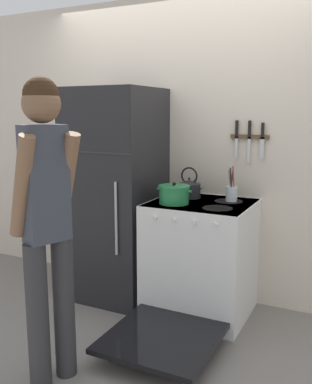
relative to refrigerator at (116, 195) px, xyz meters
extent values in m
plane|color=slate|center=(0.48, 0.34, -0.89)|extent=(14.00, 14.00, 0.00)
cube|color=beige|center=(0.48, 0.37, 0.38)|extent=(10.00, 0.06, 2.55)
cube|color=black|center=(0.00, 0.00, 0.00)|extent=(0.70, 0.68, 1.79)
cube|color=#2D2D2D|center=(0.00, -0.34, 0.39)|extent=(0.68, 0.01, 0.01)
cylinder|color=#B2B5BA|center=(0.22, -0.36, -0.11)|extent=(0.02, 0.02, 0.57)
cube|color=white|center=(0.78, -0.01, -0.44)|extent=(0.77, 0.69, 0.90)
cube|color=black|center=(0.78, -0.01, 0.00)|extent=(0.76, 0.68, 0.02)
cube|color=black|center=(0.78, -0.33, -0.45)|extent=(0.67, 0.05, 0.68)
cylinder|color=black|center=(0.61, -0.15, 0.01)|extent=(0.22, 0.22, 0.01)
cylinder|color=black|center=(0.95, -0.15, 0.01)|extent=(0.22, 0.22, 0.01)
cylinder|color=black|center=(0.61, 0.13, 0.01)|extent=(0.22, 0.22, 0.01)
cylinder|color=black|center=(0.95, 0.13, 0.01)|extent=(0.22, 0.22, 0.01)
cylinder|color=silver|center=(0.55, -0.37, -0.06)|extent=(0.04, 0.02, 0.04)
cylinder|color=silver|center=(0.70, -0.37, -0.06)|extent=(0.04, 0.02, 0.04)
cylinder|color=silver|center=(0.86, -0.37, -0.06)|extent=(0.04, 0.02, 0.04)
cylinder|color=silver|center=(1.01, -0.37, -0.06)|extent=(0.04, 0.02, 0.04)
cube|color=black|center=(0.78, -0.71, -0.78)|extent=(0.71, 0.72, 0.04)
cube|color=#99999E|center=(0.78, -0.09, -0.49)|extent=(0.63, 0.38, 0.01)
cylinder|color=#237A42|center=(0.61, -0.15, 0.07)|extent=(0.23, 0.23, 0.12)
cylinder|color=#237A42|center=(0.61, -0.15, 0.14)|extent=(0.24, 0.24, 0.02)
sphere|color=black|center=(0.61, -0.15, 0.16)|extent=(0.03, 0.03, 0.03)
cylinder|color=#237A42|center=(0.48, -0.15, 0.11)|extent=(0.03, 0.02, 0.02)
cylinder|color=#237A42|center=(0.73, -0.15, 0.11)|extent=(0.03, 0.02, 0.02)
cylinder|color=black|center=(0.62, 0.13, 0.07)|extent=(0.19, 0.19, 0.11)
cone|color=black|center=(0.62, 0.13, 0.14)|extent=(0.18, 0.18, 0.03)
sphere|color=black|center=(0.62, 0.13, 0.16)|extent=(0.02, 0.02, 0.02)
cone|color=black|center=(0.71, 0.13, 0.08)|extent=(0.10, 0.03, 0.08)
torus|color=black|center=(0.62, 0.13, 0.19)|extent=(0.14, 0.01, 0.14)
cylinder|color=silver|center=(0.97, 0.14, 0.07)|extent=(0.09, 0.09, 0.12)
cylinder|color=#9E7547|center=(0.96, 0.13, 0.15)|extent=(0.03, 0.05, 0.23)
cylinder|color=#232326|center=(0.97, 0.12, 0.15)|extent=(0.03, 0.02, 0.24)
cylinder|color=#B2B5BA|center=(0.97, 0.13, 0.16)|extent=(0.03, 0.02, 0.25)
cylinder|color=#4C4C51|center=(0.96, 0.16, 0.14)|extent=(0.04, 0.04, 0.21)
cylinder|color=#C63D33|center=(0.99, 0.14, 0.16)|extent=(0.02, 0.03, 0.26)
cylinder|color=#2D2D30|center=(0.28, -1.33, -0.46)|extent=(0.13, 0.13, 0.87)
cylinder|color=#2D2D30|center=(0.34, -1.17, -0.46)|extent=(0.13, 0.13, 0.87)
cube|color=#383D47|center=(0.31, -1.25, 0.30)|extent=(0.21, 0.28, 0.65)
cylinder|color=brown|center=(0.26, -1.37, 0.30)|extent=(0.28, 0.17, 0.58)
cylinder|color=brown|center=(0.36, -1.12, 0.30)|extent=(0.28, 0.17, 0.58)
sphere|color=brown|center=(0.31, -1.25, 0.74)|extent=(0.21, 0.21, 0.21)
sphere|color=#382314|center=(0.31, -1.25, 0.79)|extent=(0.19, 0.19, 0.19)
cube|color=brown|center=(1.05, 0.33, 0.50)|extent=(0.31, 0.02, 0.03)
cube|color=silver|center=(0.95, 0.32, 0.42)|extent=(0.03, 0.00, 0.17)
cube|color=black|center=(0.95, 0.32, 0.57)|extent=(0.02, 0.02, 0.13)
cube|color=silver|center=(1.05, 0.32, 0.40)|extent=(0.02, 0.00, 0.21)
cube|color=black|center=(1.05, 0.32, 0.57)|extent=(0.02, 0.02, 0.13)
cube|color=silver|center=(1.15, 0.32, 0.42)|extent=(0.03, 0.00, 0.17)
cube|color=black|center=(1.15, 0.32, 0.56)|extent=(0.02, 0.02, 0.11)
camera|label=1|loc=(1.90, -3.07, 0.69)|focal=40.00mm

